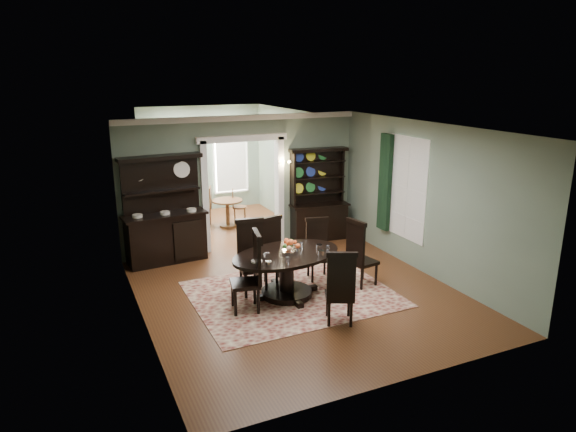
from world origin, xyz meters
name	(u,v)px	position (x,y,z in m)	size (l,w,h in m)	color
room	(299,210)	(0.00, 0.04, 1.58)	(5.51, 6.01, 3.01)	#5B3218
parlor	(211,164)	(0.00, 5.53, 1.52)	(3.51, 3.50, 3.01)	#5B3218
doorway_trim	(242,177)	(0.00, 3.00, 1.62)	(2.08, 0.25, 2.57)	white
right_window	(396,186)	(2.69, 0.93, 1.60)	(0.15, 1.47, 2.12)	white
wall_sconce	(284,163)	(0.95, 2.85, 1.89)	(0.27, 0.21, 0.21)	#B98C31
rug	(292,294)	(-0.13, 0.06, 0.01)	(3.53, 2.78, 0.01)	maroon
dining_table	(287,266)	(-0.24, 0.05, 0.57)	(2.26, 2.21, 0.82)	black
centerpiece	(290,249)	(-0.18, 0.04, 0.89)	(1.49, 0.96, 0.25)	white
chair_far_left	(251,254)	(-0.72, 0.54, 0.72)	(0.55, 0.53, 1.36)	black
chair_far_mid	(274,248)	(-0.18, 0.76, 0.67)	(0.58, 0.56, 1.28)	black
chair_far_right	(318,247)	(0.67, 0.61, 0.63)	(0.53, 0.51, 1.20)	black
chair_end_left	(252,270)	(-1.00, -0.22, 0.73)	(0.58, 0.60, 1.38)	black
chair_end_right	(359,252)	(1.16, -0.11, 0.69)	(0.54, 0.56, 1.31)	black
chair_near	(340,286)	(0.08, -1.30, 0.67)	(0.61, 0.60, 1.27)	black
sideboard	(165,225)	(-1.84, 2.74, 0.79)	(1.77, 0.76, 2.26)	black
welsh_dresser	(318,207)	(1.81, 2.76, 0.79)	(1.45, 0.65, 2.19)	black
parlor_table	(228,209)	(0.12, 4.57, 0.47)	(0.78, 0.78, 0.72)	brown
parlor_chair_left	(206,206)	(-0.38, 4.83, 0.56)	(0.49, 0.48, 1.05)	brown
parlor_chair_right	(237,205)	(0.47, 4.83, 0.48)	(0.42, 0.41, 0.90)	brown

